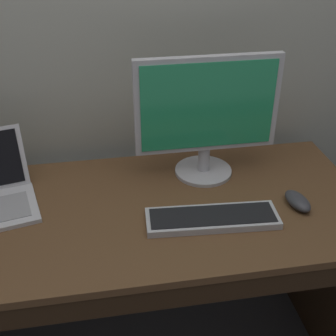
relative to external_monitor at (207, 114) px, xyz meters
name	(u,v)px	position (x,y,z in m)	size (l,w,h in m)	color
desk	(138,264)	(-0.26, -0.18, -0.46)	(1.51, 0.67, 0.75)	brown
external_monitor	(207,114)	(0.00, 0.00, 0.00)	(0.48, 0.20, 0.43)	#B7B7BC
wired_keyboard	(212,218)	(-0.04, -0.27, -0.22)	(0.41, 0.15, 0.02)	#BCBCC1
computer_mouse	(298,201)	(0.25, -0.24, -0.22)	(0.06, 0.12, 0.04)	#38383D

